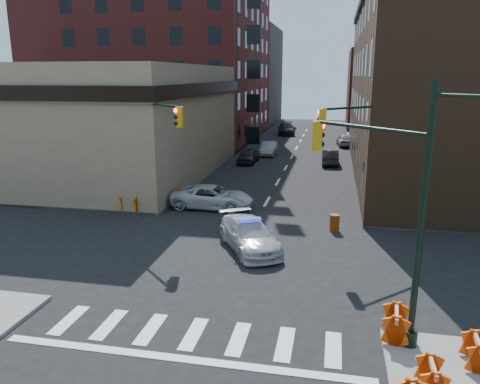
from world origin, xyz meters
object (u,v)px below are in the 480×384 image
at_px(barrel_road, 335,223).
at_px(barricade_se_a, 396,324).
at_px(pickup, 212,197).
at_px(parked_car_enear, 330,157).
at_px(pedestrian_b, 119,186).
at_px(parked_car_wnear, 248,156).
at_px(police_car, 249,235).
at_px(pedestrian_a, 147,189).
at_px(barricade_nw_a, 131,203).
at_px(barrel_bank, 179,198).
at_px(parked_car_wfar, 269,148).

relative_size(barrel_road, barricade_se_a, 0.72).
xyz_separation_m(pickup, parked_car_enear, (7.12, 16.67, -0.02)).
bearing_deg(pedestrian_b, parked_car_wnear, 58.10).
height_order(police_car, barricade_se_a, police_car).
distance_m(parked_car_enear, pedestrian_b, 21.20).
bearing_deg(police_car, barricade_se_a, -78.98).
bearing_deg(pedestrian_b, parked_car_enear, 39.10).
distance_m(parked_car_wnear, pedestrian_a, 16.06).
bearing_deg(parked_car_enear, barricade_nw_a, 56.15).
xyz_separation_m(police_car, pickup, (-3.60, 6.67, 0.00)).
relative_size(barrel_bank, barricade_se_a, 0.77).
relative_size(parked_car_wnear, barricade_se_a, 3.18).
distance_m(pedestrian_a, pedestrian_b, 2.08).
relative_size(parked_car_enear, barrel_bank, 4.35).
bearing_deg(barrel_bank, pickup, -7.17).
relative_size(parked_car_enear, barrel_road, 4.69).
relative_size(police_car, barrel_bank, 5.06).
relative_size(parked_car_wfar, barricade_se_a, 3.33).
height_order(parked_car_wfar, barricade_se_a, parked_car_wfar).
distance_m(parked_car_enear, barrel_bank, 18.90).
xyz_separation_m(pedestrian_a, barricade_nw_a, (-0.12, -2.34, -0.32)).
distance_m(police_car, pedestrian_a, 10.62).
bearing_deg(barricade_nw_a, pedestrian_b, 136.14).
bearing_deg(barrel_road, police_car, -138.06).
bearing_deg(pedestrian_a, barricade_se_a, -20.13).
bearing_deg(police_car, parked_car_wfar, 66.93).
height_order(pickup, barricade_se_a, pickup).
relative_size(pedestrian_a, barrel_road, 1.78).
distance_m(pickup, parked_car_wnear, 15.82).
relative_size(parked_car_wnear, barricade_nw_a, 3.10).
bearing_deg(barrel_bank, barricade_se_a, -49.75).
xyz_separation_m(barrel_road, barricade_se_a, (1.94, -10.73, 0.17)).
height_order(pickup, barrel_bank, pickup).
xyz_separation_m(parked_car_enear, barricade_se_a, (2.48, -30.43, -0.08)).
bearing_deg(pickup, parked_car_enear, -21.62).
distance_m(police_car, pedestrian_b, 12.41).
bearing_deg(pickup, parked_car_wfar, -0.36).
bearing_deg(parked_car_wnear, pedestrian_a, -102.53).
bearing_deg(parked_car_wnear, parked_car_enear, 7.75).
relative_size(pedestrian_a, barricade_nw_a, 1.24).
bearing_deg(parked_car_wnear, barricade_se_a, -69.56).
relative_size(pedestrian_b, barricade_se_a, 1.34).
xyz_separation_m(parked_car_enear, pedestrian_a, (-11.60, -16.45, 0.26)).
bearing_deg(barricade_nw_a, barrel_bank, 55.39).
distance_m(parked_car_enear, pedestrian_a, 20.13).
bearing_deg(pickup, barricade_nw_a, 116.21).
distance_m(police_car, barricade_nw_a, 9.38).
height_order(barrel_road, barrel_bank, barrel_bank).
relative_size(parked_car_wfar, barrel_bank, 4.31).
relative_size(parked_car_wnear, parked_car_enear, 0.95).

